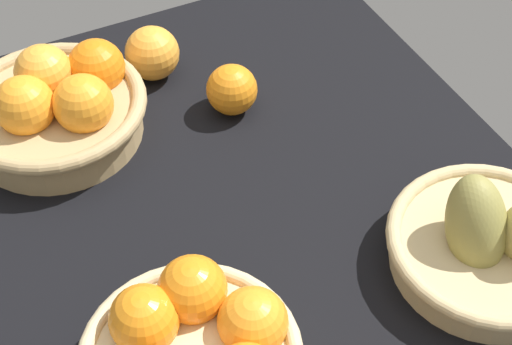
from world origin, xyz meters
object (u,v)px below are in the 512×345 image
Objects in this scene: basket_near_left at (57,106)px; loose_orange_front_gap at (232,90)px; basket_far_right_pears at (491,244)px; loose_orange_back_gap at (152,53)px.

loose_orange_front_gap is (6.10, 22.50, -1.09)cm from basket_near_left.
loose_orange_front_gap is at bearing -157.83° from basket_far_right_pears.
basket_near_left is at bearing -138.90° from basket_far_right_pears.
basket_near_left is at bearing -69.96° from loose_orange_back_gap.
loose_orange_back_gap is at bearing -155.57° from basket_far_right_pears.
basket_near_left is 3.54× the size of loose_orange_front_gap.
loose_orange_back_gap is (-11.73, -7.05, 0.38)cm from loose_orange_front_gap.
basket_far_right_pears is 39.91cm from loose_orange_front_gap.
basket_far_right_pears reaches higher than loose_orange_front_gap.
basket_far_right_pears is at bearing 22.17° from loose_orange_front_gap.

